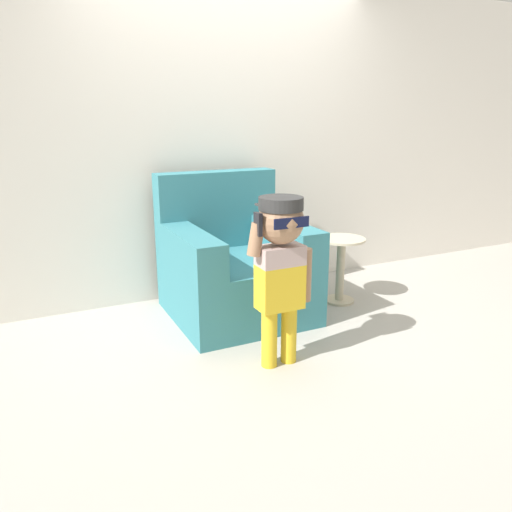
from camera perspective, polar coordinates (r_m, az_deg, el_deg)
The scene contains 5 objects.
ground_plane at distance 3.83m, azimuth 1.60°, elevation -7.12°, with size 10.00×10.00×0.00m, color #ADA89E.
wall_back at distance 4.26m, azimuth -3.40°, elevation 13.21°, with size 10.00×0.05×2.60m.
armchair at distance 3.82m, azimuth -2.51°, elevation -1.31°, with size 0.98×1.00×1.06m.
person_child at distance 2.93m, azimuth 2.83°, elevation 0.02°, with size 0.43×0.32×1.05m.
side_table at distance 4.11m, azimuth 9.65°, elevation -0.90°, with size 0.38×0.38×0.54m.
Camera 1 is at (-1.64, -3.12, 1.50)m, focal length 35.00 mm.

